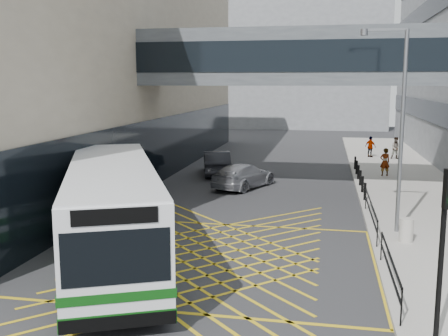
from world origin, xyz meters
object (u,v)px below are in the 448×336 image
Objects in this scene: pedestrian_a at (385,162)px; pedestrian_b at (396,148)px; street_lamp at (398,119)px; litter_bin at (406,230)px; traffic_light at (445,233)px; bus at (112,209)px; pedestrian_c at (370,147)px; car_silver at (244,175)px; car_white at (133,224)px; car_dark at (217,163)px.

pedestrian_a is 1.04× the size of pedestrian_b.
litter_bin is (0.36, -1.39, -4.14)m from street_lamp.
traffic_light is at bearing -93.08° from litter_bin.
traffic_light is at bearing -90.28° from street_lamp.
traffic_light is at bearing -49.02° from bus.
traffic_light is 2.47× the size of pedestrian_c.
car_silver is 0.61× the size of street_lamp.
street_lamp is at bearing 104.39° from litter_bin.
car_white is 0.55× the size of street_lamp.
car_dark is 0.63× the size of street_lamp.
pedestrian_c is at bearing -98.74° from car_silver.
bus is 2.95× the size of traffic_light.
pedestrian_b is (2.84, 31.12, -1.84)m from traffic_light.
car_white is at bearing 39.00° from pedestrian_a.
bus reaches higher than litter_bin.
pedestrian_b is (12.83, 24.29, 0.32)m from car_white.
bus is 2.75× the size of car_white.
car_dark is (-0.02, 17.70, -1.03)m from bus.
car_silver is 12.00m from street_lamp.
car_silver is at bearing 106.73° from car_dark.
bus is at bearing 75.80° from car_dark.
car_dark is 4.84m from car_silver.
street_lamp is 22.51m from pedestrian_c.
pedestrian_c reaches higher than car_white.
street_lamp is at bearing 125.72° from pedestrian_c.
bus reaches higher than pedestrian_b.
street_lamp reaches higher than car_silver.
litter_bin is at bearing 73.05° from traffic_light.
traffic_light is at bearing -97.43° from pedestrian_b.
bus reaches higher than pedestrian_c.
bus reaches higher than car_dark.
pedestrian_a is at bearing 129.36° from pedestrian_c.
car_dark is at bearing 100.00° from traffic_light.
car_silver is 2.92× the size of pedestrian_c.
car_dark is at bearing 79.27° from pedestrian_c.
car_white is 0.87× the size of car_dark.
car_dark is 3.04× the size of pedestrian_c.
car_white is 1.07× the size of traffic_light.
pedestrian_a is at bearing 85.73° from street_lamp.
bus is 2.39× the size of car_dark.
traffic_light is (9.88, -22.32, 2.06)m from car_dark.
car_dark reaches higher than litter_bin.
car_dark is at bearing -147.53° from pedestrian_b.
street_lamp is 4.66× the size of pedestrian_b.
bus is at bearing -160.49° from litter_bin.
litter_bin is 23.57m from pedestrian_c.
litter_bin is 22.98m from pedestrian_b.
traffic_light is 2.30× the size of pedestrian_a.
pedestrian_c is (0.47, 23.56, 0.39)m from litter_bin.
bus is 29.40m from pedestrian_b.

